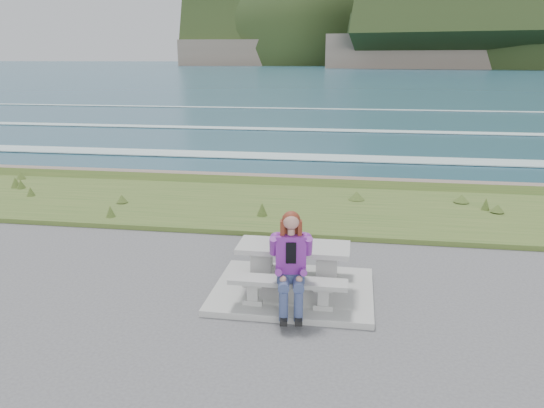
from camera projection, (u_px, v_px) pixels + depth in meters
name	position (u px, v px, depth m)	size (l,w,h in m)	color
concrete_slab	(293.00, 291.00, 8.75)	(2.60, 2.10, 0.10)	#9D9E99
picnic_table	(294.00, 255.00, 8.59)	(1.80, 0.75, 0.75)	#9D9E99
bench_landward	(288.00, 286.00, 7.98)	(1.80, 0.35, 0.45)	#9D9E99
bench_seaward	(298.00, 253.00, 9.31)	(1.80, 0.35, 0.45)	#9D9E99
grass_verge	(317.00, 211.00, 13.53)	(160.00, 4.50, 0.22)	#31521F
shore_drop	(324.00, 185.00, 16.28)	(160.00, 0.80, 2.20)	#6A5B4F
ocean	(342.00, 149.00, 33.11)	(1600.00, 1600.00, 0.09)	navy
seated_woman	(291.00, 277.00, 7.78)	(0.53, 0.82, 1.52)	navy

